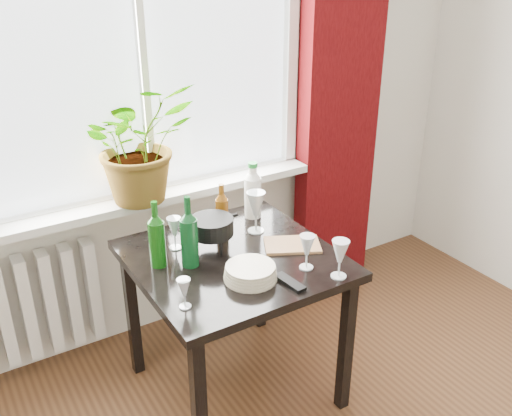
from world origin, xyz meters
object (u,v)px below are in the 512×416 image
wine_bottle_right (189,231)px  wineglass_back_left (175,233)px  table (234,274)px  wineglass_front_right (307,252)px  wineglass_back_center (256,211)px  cutting_board (292,245)px  wine_bottle_left (157,234)px  potted_plant (139,142)px  plate_stack (250,273)px  bottle_amber (222,208)px  fondue_pot (212,234)px  cleaning_bottle (253,190)px  wineglass_far_right (340,258)px  tv_remote (290,282)px  radiator (16,311)px  wineglass_front_left (184,293)px

wine_bottle_right → wineglass_back_left: bearing=88.5°
wine_bottle_right → table: bearing=-9.5°
wineglass_front_right → wineglass_back_left: size_ratio=1.02×
wineglass_front_right → wineglass_back_center: bearing=91.1°
wineglass_front_right → cutting_board: (0.06, 0.18, -0.07)m
wine_bottle_left → wineglass_front_right: 0.63m
wine_bottle_right → cutting_board: wine_bottle_right is taller
potted_plant → plate_stack: 0.85m
table → wineglass_back_left: 0.32m
wine_bottle_left → wine_bottle_right: size_ratio=0.93×
bottle_amber → fondue_pot: (-0.11, -0.11, -0.05)m
wineglass_back_left → plate_stack: 0.43m
table → cleaning_bottle: cleaning_bottle is taller
cleaning_bottle → cutting_board: size_ratio=1.17×
wineglass_far_right → wineglass_back_center: size_ratio=0.82×
wine_bottle_right → tv_remote: wine_bottle_right is taller
radiator → fondue_pot: bearing=-33.0°
wineglass_back_center → wineglass_back_left: bearing=172.7°
bottle_amber → wineglass_back_left: size_ratio=1.62×
cleaning_bottle → tv_remote: cleaning_bottle is taller
wine_bottle_right → wineglass_front_left: wine_bottle_right is taller
cleaning_bottle → tv_remote: (-0.19, -0.60, -0.14)m
plate_stack → cleaning_bottle: bearing=57.9°
wine_bottle_right → bottle_amber: (0.26, 0.19, -0.04)m
wineglass_front_left → fondue_pot: size_ratio=0.56×
potted_plant → bottle_amber: bearing=-52.9°
radiator → bottle_amber: (0.92, -0.41, 0.48)m
cleaning_bottle → plate_stack: (-0.31, -0.49, -0.12)m
bottle_amber → tv_remote: 0.55m
wineglass_far_right → wineglass_back_center: wineglass_back_center is taller
potted_plant → bottle_amber: (0.25, -0.33, -0.27)m
tv_remote → wineglass_back_center: bearing=69.0°
potted_plant → wineglass_front_left: potted_plant is taller
radiator → tv_remote: bearing=-45.3°
wineglass_back_left → wineglass_front_left: (-0.16, -0.43, -0.01)m
table → wine_bottle_left: size_ratio=2.85×
wineglass_back_left → wineglass_front_right: bearing=-48.0°
cleaning_bottle → wine_bottle_right: bearing=-150.8°
wineglass_front_right → potted_plant: bearing=116.5°
cleaning_bottle → wineglass_front_left: 0.82m
table → wine_bottle_right: wine_bottle_right is taller
cleaning_bottle → tv_remote: bearing=-107.6°
bottle_amber → wine_bottle_left: bearing=-161.9°
table → wineglass_back_center: 0.32m
wineglass_back_left → potted_plant: bearing=90.1°
wineglass_front_right → tv_remote: (-0.13, -0.07, -0.07)m
wine_bottle_left → wineglass_back_center: 0.52m
radiator → plate_stack: 1.23m
bottle_amber → plate_stack: size_ratio=1.13×
bottle_amber → cleaning_bottle: cleaning_bottle is taller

